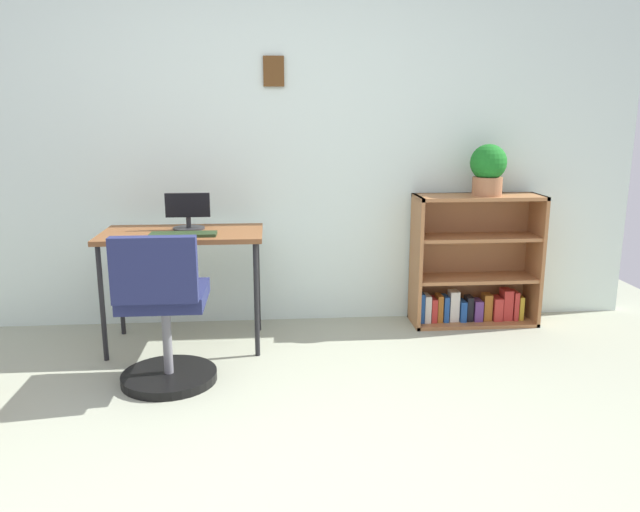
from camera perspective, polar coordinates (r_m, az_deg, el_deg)
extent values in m
plane|color=#989D87|center=(2.57, -4.92, -21.11)|extent=(6.24, 6.24, 0.00)
cube|color=silver|center=(4.29, -5.19, 9.81)|extent=(5.20, 0.10, 2.41)
cube|color=#563416|center=(4.23, -4.29, 16.60)|extent=(0.14, 0.02, 0.19)
cube|color=brown|center=(3.90, -12.57, 1.98)|extent=(0.98, 0.54, 0.03)
cylinder|color=black|center=(3.85, -19.42, -4.18)|extent=(0.03, 0.03, 0.70)
cylinder|color=black|center=(3.73, -5.87, -4.07)|extent=(0.03, 0.03, 0.70)
cylinder|color=black|center=(4.28, -17.92, -2.40)|extent=(0.03, 0.03, 0.70)
cylinder|color=black|center=(4.16, -5.75, -2.23)|extent=(0.03, 0.03, 0.70)
cylinder|color=#262628|center=(3.97, -11.97, 2.52)|extent=(0.20, 0.20, 0.01)
cylinder|color=#262628|center=(3.96, -12.00, 3.08)|extent=(0.03, 0.03, 0.07)
cube|color=black|center=(3.94, -12.09, 4.61)|extent=(0.27, 0.02, 0.15)
cube|color=#22341A|center=(3.76, -12.48, 1.96)|extent=(0.39, 0.13, 0.02)
cylinder|color=black|center=(3.57, -13.69, -10.74)|extent=(0.52, 0.52, 0.05)
cylinder|color=slate|center=(3.49, -13.89, -7.36)|extent=(0.05, 0.05, 0.40)
cube|color=#212650|center=(3.41, -14.11, -3.58)|extent=(0.44, 0.44, 0.08)
cube|color=#212650|center=(3.12, -15.04, -1.25)|extent=(0.42, 0.07, 0.33)
cube|color=#9E673C|center=(4.29, 8.82, -0.50)|extent=(0.02, 0.30, 0.90)
cube|color=#9E673C|center=(4.55, 19.13, -0.28)|extent=(0.02, 0.30, 0.90)
cube|color=#9E673C|center=(4.32, 14.45, 5.28)|extent=(0.86, 0.30, 0.02)
cube|color=#9E673C|center=(4.52, 13.83, -5.81)|extent=(0.86, 0.30, 0.02)
cube|color=#9E673C|center=(4.53, 13.58, 0.02)|extent=(0.86, 0.02, 0.90)
cube|color=#9E673C|center=(4.43, 14.04, -1.98)|extent=(0.81, 0.28, 0.02)
cube|color=#9E673C|center=(4.37, 14.25, 1.69)|extent=(0.81, 0.28, 0.02)
cube|color=#1E478C|center=(4.37, 9.22, -4.65)|extent=(0.04, 0.12, 0.21)
cube|color=beige|center=(4.38, 9.76, -4.73)|extent=(0.04, 0.12, 0.19)
cube|color=#B22D28|center=(4.40, 10.34, -4.85)|extent=(0.04, 0.12, 0.17)
cube|color=#99591E|center=(4.41, 10.88, -4.70)|extent=(0.04, 0.11, 0.19)
cube|color=#1E478C|center=(4.42, 11.42, -4.72)|extent=(0.03, 0.11, 0.18)
cube|color=beige|center=(4.43, 12.16, -4.48)|extent=(0.06, 0.09, 0.22)
cube|color=#1E478C|center=(4.46, 12.89, -4.88)|extent=(0.04, 0.13, 0.14)
cube|color=black|center=(4.47, 13.50, -4.68)|extent=(0.04, 0.10, 0.17)
cube|color=#593372|center=(4.49, 14.21, -4.81)|extent=(0.06, 0.12, 0.15)
cube|color=#99591E|center=(4.51, 15.07, -4.53)|extent=(0.06, 0.09, 0.19)
cube|color=#B22D28|center=(4.54, 15.88, -4.63)|extent=(0.06, 0.13, 0.16)
cube|color=#B22D28|center=(4.55, 16.73, -4.26)|extent=(0.07, 0.11, 0.22)
cube|color=#B22D28|center=(4.58, 17.40, -4.31)|extent=(0.03, 0.12, 0.20)
cube|color=#B79323|center=(4.60, 17.86, -4.51)|extent=(0.03, 0.10, 0.17)
cylinder|color=#9E6642|center=(4.31, 15.12, 6.22)|extent=(0.20, 0.20, 0.12)
sphere|color=#196C20|center=(4.30, 15.25, 8.32)|extent=(0.24, 0.24, 0.24)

